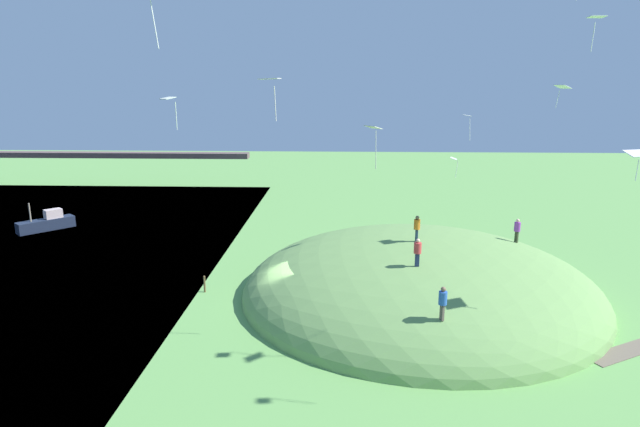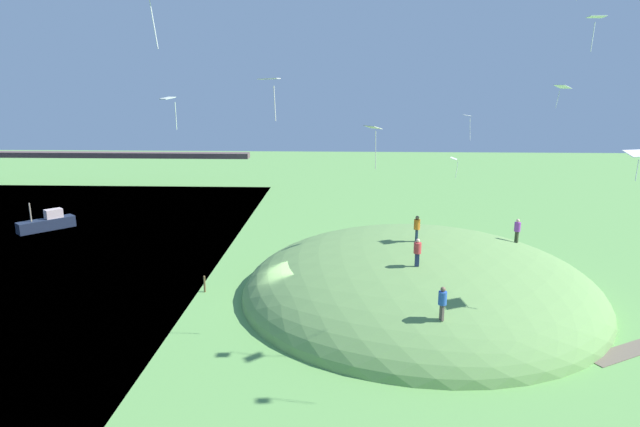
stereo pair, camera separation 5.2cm
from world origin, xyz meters
name	(u,v)px [view 2 (the right image)]	position (x,y,z in m)	size (l,w,h in m)	color
ground_plane	(281,304)	(0.00, 0.00, 0.00)	(160.00, 160.00, 0.00)	#629A4D
grass_hill	(418,293)	(9.16, 2.22, 0.00)	(23.91, 23.84, 7.50)	#6B9650
bridge_deck_far	(82,155)	(-30.73, 37.47, 4.68)	(44.69, 1.80, 0.70)	brown
boat_on_lake	(47,223)	(-24.79, 17.11, 0.69)	(4.44, 4.68, 2.87)	#1B2438
person_walking_path	(417,225)	(8.82, 1.96, 4.84)	(0.47, 0.47, 1.74)	#1C3049
person_near_shore	(443,299)	(8.93, -7.10, 3.45)	(0.57, 0.57, 1.78)	brown
person_with_child	(417,249)	(8.31, -2.21, 4.51)	(0.47, 0.47, 1.68)	#1E2A4D
person_on_hilltop	(517,228)	(16.33, 4.93, 3.95)	(0.60, 0.60, 1.72)	#303A23
kite_0	(562,88)	(17.11, 1.57, 13.64)	(0.94, 1.09, 1.38)	white
kite_1	(269,80)	(0.92, -10.06, 14.00)	(0.83, 1.15, 1.72)	silver
kite_6	(454,160)	(12.73, 10.29, 8.02)	(0.73, 0.85, 1.63)	silver
kite_7	(169,100)	(-3.97, -7.79, 13.13)	(0.85, 0.85, 1.49)	silver
kite_8	(373,131)	(5.42, -5.08, 11.58)	(0.95, 0.99, 2.25)	silver
kite_9	(468,117)	(13.59, 10.34, 11.33)	(0.62, 0.86, 2.01)	white
kite_10	(637,154)	(17.84, -6.23, 10.62)	(1.24, 1.01, 1.42)	white
kite_11	(596,19)	(14.67, -7.47, 16.53)	(0.73, 0.66, 1.46)	white
mooring_post	(205,284)	(-5.43, 1.83, 0.58)	(0.14, 0.14, 1.15)	brown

